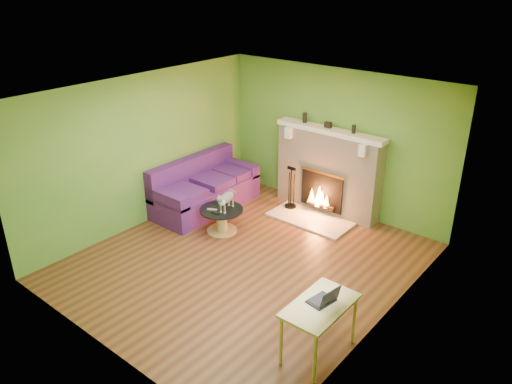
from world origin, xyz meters
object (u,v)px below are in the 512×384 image
coffee_table (222,218)px  cat (227,200)px  desk (320,310)px  sofa (203,189)px

coffee_table → cat: size_ratio=1.28×
coffee_table → desk: (2.89, -1.47, 0.37)m
sofa → cat: bearing=-23.9°
desk → cat: bearing=151.6°
desk → coffee_table: bearing=153.1°
sofa → cat: size_ratio=3.60×
sofa → cat: sofa is taller
coffee_table → desk: 3.26m
coffee_table → cat: bearing=32.0°
sofa → desk: sofa is taller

